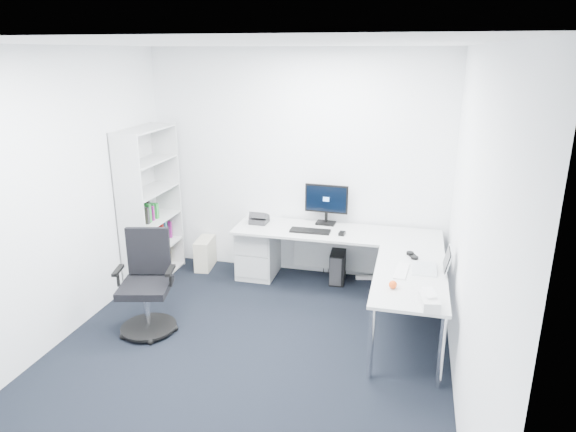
% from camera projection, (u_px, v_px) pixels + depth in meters
% --- Properties ---
extents(ground, '(4.20, 4.20, 0.00)m').
position_uv_depth(ground, '(243.00, 361.00, 4.59)').
color(ground, black).
extents(ceiling, '(4.20, 4.20, 0.00)m').
position_uv_depth(ceiling, '(234.00, 43.00, 3.76)').
color(ceiling, white).
extents(wall_back, '(3.60, 0.02, 2.70)m').
position_uv_depth(wall_back, '(297.00, 165.00, 6.12)').
color(wall_back, white).
rests_on(wall_back, ground).
extents(wall_front, '(3.60, 0.02, 2.70)m').
position_uv_depth(wall_front, '(80.00, 362.00, 2.24)').
color(wall_front, white).
rests_on(wall_front, ground).
extents(wall_left, '(0.02, 4.20, 2.70)m').
position_uv_depth(wall_left, '(49.00, 203.00, 4.59)').
color(wall_left, white).
rests_on(wall_left, ground).
extents(wall_right, '(0.02, 4.20, 2.70)m').
position_uv_depth(wall_right, '(471.00, 236.00, 3.76)').
color(wall_right, white).
rests_on(wall_right, ground).
extents(l_desk, '(2.35, 1.32, 0.69)m').
position_uv_depth(l_desk, '(331.00, 270.00, 5.65)').
color(l_desk, '#B7B9B9').
rests_on(l_desk, ground).
extents(drawer_pedestal, '(0.44, 0.55, 0.67)m').
position_uv_depth(drawer_pedestal, '(258.00, 248.00, 6.29)').
color(drawer_pedestal, '#B7B9B9').
rests_on(drawer_pedestal, ground).
extents(bookshelf, '(0.36, 0.91, 1.83)m').
position_uv_depth(bookshelf, '(150.00, 206.00, 6.03)').
color(bookshelf, silver).
rests_on(bookshelf, ground).
extents(task_chair, '(0.68, 0.68, 1.01)m').
position_uv_depth(task_chair, '(145.00, 285.00, 4.93)').
color(task_chair, black).
rests_on(task_chair, ground).
extents(black_pc_tower, '(0.19, 0.40, 0.38)m').
position_uv_depth(black_pc_tower, '(338.00, 266.00, 6.16)').
color(black_pc_tower, black).
rests_on(black_pc_tower, ground).
extents(beige_pc_tower, '(0.23, 0.42, 0.38)m').
position_uv_depth(beige_pc_tower, '(205.00, 253.00, 6.53)').
color(beige_pc_tower, beige).
rests_on(beige_pc_tower, ground).
extents(power_strip, '(0.37, 0.14, 0.04)m').
position_uv_depth(power_strip, '(371.00, 277.00, 6.24)').
color(power_strip, silver).
rests_on(power_strip, ground).
extents(monitor, '(0.52, 0.19, 0.49)m').
position_uv_depth(monitor, '(326.00, 204.00, 6.03)').
color(monitor, black).
rests_on(monitor, l_desk).
extents(black_keyboard, '(0.46, 0.17, 0.02)m').
position_uv_depth(black_keyboard, '(310.00, 231.00, 5.83)').
color(black_keyboard, black).
rests_on(black_keyboard, l_desk).
extents(mouse, '(0.07, 0.11, 0.03)m').
position_uv_depth(mouse, '(342.00, 233.00, 5.73)').
color(mouse, black).
rests_on(mouse, l_desk).
extents(desk_phone, '(0.21, 0.21, 0.14)m').
position_uv_depth(desk_phone, '(259.00, 217.00, 6.11)').
color(desk_phone, '#28282B').
rests_on(desk_phone, l_desk).
extents(laptop, '(0.34, 0.33, 0.24)m').
position_uv_depth(laptop, '(425.00, 258.00, 4.79)').
color(laptop, silver).
rests_on(laptop, l_desk).
extents(white_keyboard, '(0.14, 0.39, 0.01)m').
position_uv_depth(white_keyboard, '(402.00, 271.00, 4.78)').
color(white_keyboard, silver).
rests_on(white_keyboard, l_desk).
extents(headphones, '(0.17, 0.20, 0.05)m').
position_uv_depth(headphones, '(412.00, 255.00, 5.12)').
color(headphones, black).
rests_on(headphones, l_desk).
extents(orange_fruit, '(0.07, 0.07, 0.07)m').
position_uv_depth(orange_fruit, '(393.00, 285.00, 4.43)').
color(orange_fruit, '#F45215').
rests_on(orange_fruit, l_desk).
extents(tissue_box, '(0.18, 0.27, 0.09)m').
position_uv_depth(tissue_box, '(429.00, 302.00, 4.11)').
color(tissue_box, silver).
rests_on(tissue_box, l_desk).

